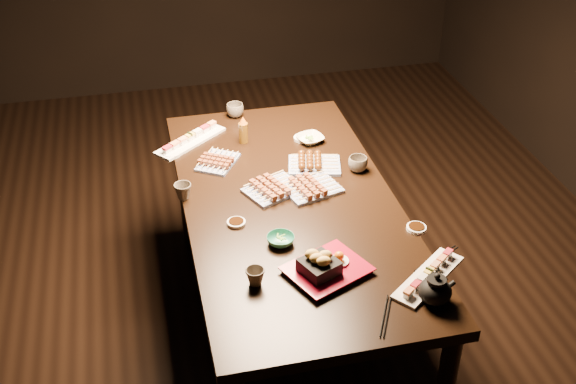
{
  "coord_description": "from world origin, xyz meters",
  "views": [
    {
      "loc": [
        -0.58,
        -2.88,
        2.48
      ],
      "look_at": [
        0.01,
        -0.35,
        0.77
      ],
      "focal_mm": 45.0,
      "sensor_mm": 36.0,
      "label": 1
    }
  ],
  "objects_px": {
    "sushi_platter_far": "(190,138)",
    "dining_table": "(290,270)",
    "sushi_platter_near": "(429,274)",
    "yakitori_plate_right": "(312,185)",
    "teacup_far_left": "(183,191)",
    "teacup_near_left": "(255,277)",
    "yakitori_plate_center": "(274,186)",
    "condiment_bottle": "(243,129)",
    "edamame_bowl_cream": "(310,139)",
    "teacup_mid_right": "(358,164)",
    "yakitori_plate_left": "(218,159)",
    "teacup_far_right": "(235,110)",
    "tempura_tray": "(327,262)",
    "teapot": "(436,288)",
    "edamame_bowl_green": "(281,240)"
  },
  "relations": [
    {
      "from": "teapot",
      "to": "tempura_tray",
      "type": "bearing_deg",
      "value": 135.6
    },
    {
      "from": "dining_table",
      "to": "teacup_far_left",
      "type": "relative_size",
      "value": 23.85
    },
    {
      "from": "sushi_platter_near",
      "to": "yakitori_plate_right",
      "type": "xyz_separation_m",
      "value": [
        -0.27,
        0.67,
        0.01
      ]
    },
    {
      "from": "sushi_platter_near",
      "to": "teacup_far_left",
      "type": "distance_m",
      "value": 1.11
    },
    {
      "from": "yakitori_plate_right",
      "to": "teacup_mid_right",
      "type": "xyz_separation_m",
      "value": [
        0.25,
        0.12,
        0.0
      ]
    },
    {
      "from": "yakitori_plate_right",
      "to": "condiment_bottle",
      "type": "xyz_separation_m",
      "value": [
        -0.21,
        0.5,
        0.04
      ]
    },
    {
      "from": "sushi_platter_near",
      "to": "yakitori_plate_center",
      "type": "relative_size",
      "value": 1.52
    },
    {
      "from": "yakitori_plate_left",
      "to": "teapot",
      "type": "relative_size",
      "value": 1.45
    },
    {
      "from": "sushi_platter_near",
      "to": "yakitori_plate_center",
      "type": "xyz_separation_m",
      "value": [
        -0.43,
        0.7,
        0.01
      ]
    },
    {
      "from": "yakitori_plate_center",
      "to": "condiment_bottle",
      "type": "relative_size",
      "value": 1.74
    },
    {
      "from": "yakitori_plate_center",
      "to": "teacup_mid_right",
      "type": "xyz_separation_m",
      "value": [
        0.41,
        0.08,
        0.0
      ]
    },
    {
      "from": "edamame_bowl_cream",
      "to": "teacup_far_left",
      "type": "height_order",
      "value": "teacup_far_left"
    },
    {
      "from": "tempura_tray",
      "to": "yakitori_plate_right",
      "type": "bearing_deg",
      "value": 57.04
    },
    {
      "from": "teacup_near_left",
      "to": "condiment_bottle",
      "type": "distance_m",
      "value": 1.06
    },
    {
      "from": "sushi_platter_far",
      "to": "dining_table",
      "type": "bearing_deg",
      "value": 80.61
    },
    {
      "from": "sushi_platter_far",
      "to": "edamame_bowl_green",
      "type": "relative_size",
      "value": 3.61
    },
    {
      "from": "edamame_bowl_green",
      "to": "teacup_far_left",
      "type": "xyz_separation_m",
      "value": [
        -0.34,
        0.41,
        0.02
      ]
    },
    {
      "from": "yakitori_plate_center",
      "to": "teacup_near_left",
      "type": "xyz_separation_m",
      "value": [
        -0.2,
        -0.59,
        0.0
      ]
    },
    {
      "from": "yakitori_plate_right",
      "to": "teacup_mid_right",
      "type": "bearing_deg",
      "value": 9.19
    },
    {
      "from": "edamame_bowl_green",
      "to": "condiment_bottle",
      "type": "xyz_separation_m",
      "value": [
        0.0,
        0.84,
        0.05
      ]
    },
    {
      "from": "edamame_bowl_cream",
      "to": "edamame_bowl_green",
      "type": "bearing_deg",
      "value": -112.54
    },
    {
      "from": "teacup_near_left",
      "to": "teapot",
      "type": "xyz_separation_m",
      "value": [
        0.6,
        -0.23,
        0.03
      ]
    },
    {
      "from": "sushi_platter_far",
      "to": "edamame_bowl_green",
      "type": "distance_m",
      "value": 0.93
    },
    {
      "from": "dining_table",
      "to": "sushi_platter_far",
      "type": "distance_m",
      "value": 0.82
    },
    {
      "from": "edamame_bowl_cream",
      "to": "tempura_tray",
      "type": "distance_m",
      "value": 1.0
    },
    {
      "from": "yakitori_plate_left",
      "to": "teacup_near_left",
      "type": "bearing_deg",
      "value": -147.47
    },
    {
      "from": "sushi_platter_near",
      "to": "yakitori_plate_left",
      "type": "distance_m",
      "value": 1.18
    },
    {
      "from": "teacup_near_left",
      "to": "teacup_mid_right",
      "type": "distance_m",
      "value": 0.9
    },
    {
      "from": "yakitori_plate_right",
      "to": "teacup_near_left",
      "type": "distance_m",
      "value": 0.66
    },
    {
      "from": "teacup_mid_right",
      "to": "tempura_tray",
      "type": "bearing_deg",
      "value": -116.39
    },
    {
      "from": "yakitori_plate_left",
      "to": "tempura_tray",
      "type": "xyz_separation_m",
      "value": [
        0.28,
        -0.88,
        0.03
      ]
    },
    {
      "from": "dining_table",
      "to": "edamame_bowl_green",
      "type": "relative_size",
      "value": 16.44
    },
    {
      "from": "teacup_far_left",
      "to": "teacup_far_right",
      "type": "distance_m",
      "value": 0.79
    },
    {
      "from": "teacup_far_left",
      "to": "teacup_near_left",
      "type": "bearing_deg",
      "value": -72.63
    },
    {
      "from": "sushi_platter_near",
      "to": "yakitori_plate_center",
      "type": "height_order",
      "value": "yakitori_plate_center"
    },
    {
      "from": "teacup_mid_right",
      "to": "teacup_near_left",
      "type": "bearing_deg",
      "value": -131.96
    },
    {
      "from": "teacup_far_right",
      "to": "teapot",
      "type": "distance_m",
      "value": 1.63
    },
    {
      "from": "teacup_far_left",
      "to": "teapot",
      "type": "distance_m",
      "value": 1.17
    },
    {
      "from": "dining_table",
      "to": "yakitori_plate_left",
      "type": "bearing_deg",
      "value": 109.44
    },
    {
      "from": "yakitori_plate_center",
      "to": "sushi_platter_far",
      "type": "bearing_deg",
      "value": 96.02
    },
    {
      "from": "sushi_platter_near",
      "to": "teacup_mid_right",
      "type": "height_order",
      "value": "teacup_mid_right"
    },
    {
      "from": "yakitori_plate_left",
      "to": "teacup_far_right",
      "type": "xyz_separation_m",
      "value": [
        0.16,
        0.45,
        0.01
      ]
    },
    {
      "from": "teacup_far_left",
      "to": "condiment_bottle",
      "type": "height_order",
      "value": "condiment_bottle"
    },
    {
      "from": "sushi_platter_near",
      "to": "edamame_bowl_cream",
      "type": "relative_size",
      "value": 2.91
    },
    {
      "from": "edamame_bowl_green",
      "to": "dining_table",
      "type": "bearing_deg",
      "value": 69.08
    },
    {
      "from": "yakitori_plate_right",
      "to": "tempura_tray",
      "type": "height_order",
      "value": "tempura_tray"
    },
    {
      "from": "tempura_tray",
      "to": "teacup_near_left",
      "type": "distance_m",
      "value": 0.27
    },
    {
      "from": "dining_table",
      "to": "yakitori_plate_left",
      "type": "relative_size",
      "value": 8.82
    },
    {
      "from": "edamame_bowl_cream",
      "to": "teacup_far_right",
      "type": "xyz_separation_m",
      "value": [
        -0.31,
        0.35,
        0.02
      ]
    },
    {
      "from": "teapot",
      "to": "condiment_bottle",
      "type": "height_order",
      "value": "condiment_bottle"
    }
  ]
}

